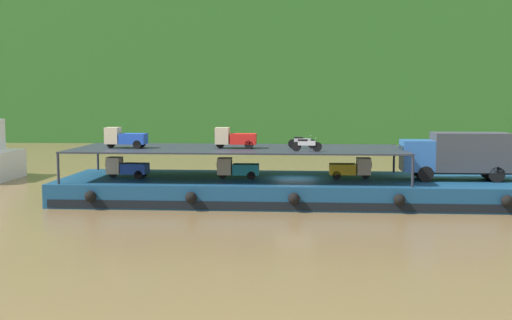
{
  "coord_description": "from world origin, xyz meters",
  "views": [
    {
      "loc": [
        0.42,
        -42.64,
        6.92
      ],
      "look_at": [
        -2.6,
        0.0,
        2.7
      ],
      "focal_mm": 45.12,
      "sensor_mm": 36.0,
      "label": 1
    }
  ],
  "objects_px": {
    "covered_lorry": "(458,154)",
    "mini_truck_upper_stern": "(125,138)",
    "mini_truck_lower_stern": "(127,167)",
    "mini_truck_lower_aft": "(237,168)",
    "motorcycle_upper_centre": "(302,142)",
    "cargo_barge": "(295,189)",
    "mini_truck_upper_mid": "(235,138)",
    "motorcycle_upper_port": "(306,145)",
    "mini_truck_lower_mid": "(351,168)"
  },
  "relations": [
    {
      "from": "mini_truck_lower_stern",
      "to": "mini_truck_upper_mid",
      "type": "relative_size",
      "value": 1.01
    },
    {
      "from": "mini_truck_lower_aft",
      "to": "mini_truck_upper_stern",
      "type": "height_order",
      "value": "mini_truck_upper_stern"
    },
    {
      "from": "cargo_barge",
      "to": "mini_truck_lower_stern",
      "type": "bearing_deg",
      "value": -177.24
    },
    {
      "from": "mini_truck_lower_mid",
      "to": "mini_truck_upper_mid",
      "type": "height_order",
      "value": "mini_truck_upper_mid"
    },
    {
      "from": "covered_lorry",
      "to": "motorcycle_upper_centre",
      "type": "bearing_deg",
      "value": 178.67
    },
    {
      "from": "mini_truck_lower_stern",
      "to": "mini_truck_lower_aft",
      "type": "distance_m",
      "value": 7.45
    },
    {
      "from": "cargo_barge",
      "to": "mini_truck_lower_aft",
      "type": "bearing_deg",
      "value": -172.36
    },
    {
      "from": "motorcycle_upper_centre",
      "to": "cargo_barge",
      "type": "bearing_deg",
      "value": -176.34
    },
    {
      "from": "mini_truck_upper_mid",
      "to": "covered_lorry",
      "type": "bearing_deg",
      "value": 0.02
    },
    {
      "from": "mini_truck_lower_stern",
      "to": "mini_truck_lower_aft",
      "type": "xyz_separation_m",
      "value": [
        7.45,
        0.03,
        0.0
      ]
    },
    {
      "from": "mini_truck_lower_aft",
      "to": "covered_lorry",
      "type": "bearing_deg",
      "value": 1.22
    },
    {
      "from": "covered_lorry",
      "to": "mini_truck_upper_stern",
      "type": "xyz_separation_m",
      "value": [
        -21.9,
        -0.33,
        1.0
      ]
    },
    {
      "from": "mini_truck_lower_stern",
      "to": "mini_truck_upper_stern",
      "type": "bearing_deg",
      "value": 174.3
    },
    {
      "from": "covered_lorry",
      "to": "mini_truck_upper_mid",
      "type": "xyz_separation_m",
      "value": [
        -14.56,
        -0.01,
        1.0
      ]
    },
    {
      "from": "covered_lorry",
      "to": "mini_truck_lower_stern",
      "type": "xyz_separation_m",
      "value": [
        -21.82,
        -0.34,
        -1.0
      ]
    },
    {
      "from": "mini_truck_upper_stern",
      "to": "mini_truck_lower_stern",
      "type": "bearing_deg",
      "value": -5.7
    },
    {
      "from": "mini_truck_lower_aft",
      "to": "motorcycle_upper_port",
      "type": "relative_size",
      "value": 1.45
    },
    {
      "from": "mini_truck_lower_aft",
      "to": "motorcycle_upper_centre",
      "type": "distance_m",
      "value": 4.64
    },
    {
      "from": "cargo_barge",
      "to": "mini_truck_lower_mid",
      "type": "distance_m",
      "value": 3.98
    },
    {
      "from": "mini_truck_lower_mid",
      "to": "motorcycle_upper_port",
      "type": "xyz_separation_m",
      "value": [
        -2.97,
        -2.48,
        1.74
      ]
    },
    {
      "from": "covered_lorry",
      "to": "mini_truck_upper_stern",
      "type": "bearing_deg",
      "value": -179.14
    },
    {
      "from": "mini_truck_lower_aft",
      "to": "mini_truck_lower_mid",
      "type": "xyz_separation_m",
      "value": [
        7.51,
        0.63,
        0.0
      ]
    },
    {
      "from": "covered_lorry",
      "to": "mini_truck_upper_mid",
      "type": "relative_size",
      "value": 2.86
    },
    {
      "from": "mini_truck_lower_stern",
      "to": "covered_lorry",
      "type": "bearing_deg",
      "value": 0.88
    },
    {
      "from": "mini_truck_lower_aft",
      "to": "mini_truck_upper_stern",
      "type": "xyz_separation_m",
      "value": [
        -7.52,
        -0.02,
        2.0
      ]
    },
    {
      "from": "mini_truck_upper_stern",
      "to": "cargo_barge",
      "type": "bearing_deg",
      "value": 2.7
    },
    {
      "from": "mini_truck_lower_stern",
      "to": "mini_truck_lower_aft",
      "type": "bearing_deg",
      "value": 0.24
    },
    {
      "from": "cargo_barge",
      "to": "mini_truck_upper_stern",
      "type": "xyz_separation_m",
      "value": [
        -11.33,
        -0.53,
        3.44
      ]
    },
    {
      "from": "mini_truck_lower_stern",
      "to": "mini_truck_upper_stern",
      "type": "relative_size",
      "value": 1.01
    },
    {
      "from": "covered_lorry",
      "to": "motorcycle_upper_port",
      "type": "xyz_separation_m",
      "value": [
        -9.83,
        -2.16,
        0.74
      ]
    },
    {
      "from": "covered_lorry",
      "to": "motorcycle_upper_port",
      "type": "height_order",
      "value": "covered_lorry"
    },
    {
      "from": "covered_lorry",
      "to": "motorcycle_upper_port",
      "type": "bearing_deg",
      "value": -167.63
    },
    {
      "from": "mini_truck_lower_mid",
      "to": "motorcycle_upper_centre",
      "type": "bearing_deg",
      "value": -178.39
    },
    {
      "from": "covered_lorry",
      "to": "mini_truck_lower_aft",
      "type": "height_order",
      "value": "covered_lorry"
    },
    {
      "from": "mini_truck_lower_mid",
      "to": "mini_truck_upper_stern",
      "type": "bearing_deg",
      "value": -177.5
    },
    {
      "from": "motorcycle_upper_centre",
      "to": "mini_truck_upper_stern",
      "type": "bearing_deg",
      "value": -177.26
    },
    {
      "from": "mini_truck_lower_aft",
      "to": "cargo_barge",
      "type": "bearing_deg",
      "value": 7.64
    },
    {
      "from": "mini_truck_lower_stern",
      "to": "motorcycle_upper_centre",
      "type": "xyz_separation_m",
      "value": [
        11.72,
        0.57,
        1.74
      ]
    },
    {
      "from": "cargo_barge",
      "to": "covered_lorry",
      "type": "height_order",
      "value": "covered_lorry"
    },
    {
      "from": "cargo_barge",
      "to": "motorcycle_upper_port",
      "type": "relative_size",
      "value": 16.37
    },
    {
      "from": "motorcycle_upper_port",
      "to": "motorcycle_upper_centre",
      "type": "distance_m",
      "value": 2.41
    },
    {
      "from": "mini_truck_upper_mid",
      "to": "motorcycle_upper_centre",
      "type": "bearing_deg",
      "value": 3.08
    },
    {
      "from": "mini_truck_lower_mid",
      "to": "motorcycle_upper_port",
      "type": "distance_m",
      "value": 4.25
    },
    {
      "from": "mini_truck_lower_stern",
      "to": "motorcycle_upper_centre",
      "type": "distance_m",
      "value": 11.86
    },
    {
      "from": "mini_truck_lower_stern",
      "to": "mini_truck_lower_mid",
      "type": "relative_size",
      "value": 1.01
    },
    {
      "from": "mini_truck_lower_stern",
      "to": "motorcycle_upper_centre",
      "type": "height_order",
      "value": "motorcycle_upper_centre"
    },
    {
      "from": "mini_truck_upper_stern",
      "to": "motorcycle_upper_port",
      "type": "distance_m",
      "value": 12.2
    },
    {
      "from": "mini_truck_upper_mid",
      "to": "motorcycle_upper_centre",
      "type": "distance_m",
      "value": 4.47
    },
    {
      "from": "mini_truck_upper_stern",
      "to": "motorcycle_upper_port",
      "type": "relative_size",
      "value": 1.45
    },
    {
      "from": "mini_truck_upper_stern",
      "to": "mini_truck_upper_mid",
      "type": "bearing_deg",
      "value": 2.53
    }
  ]
}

